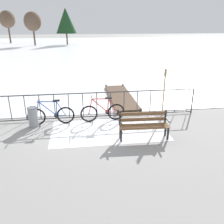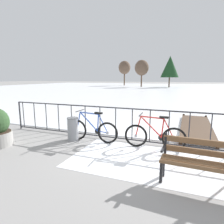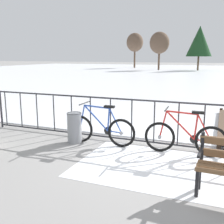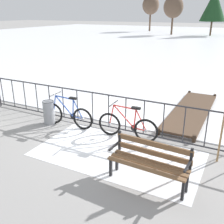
# 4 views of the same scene
# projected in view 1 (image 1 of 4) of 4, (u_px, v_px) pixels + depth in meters

# --- Properties ---
(ground_plane) EXTENTS (160.00, 160.00, 0.00)m
(ground_plane) POSITION_uv_depth(u_px,v_px,m) (84.00, 119.00, 9.12)
(ground_plane) COLOR gray
(frozen_pond) EXTENTS (80.00, 56.00, 0.03)m
(frozen_pond) POSITION_uv_depth(u_px,v_px,m) (79.00, 48.00, 35.37)
(frozen_pond) COLOR white
(frozen_pond) RESTS_ON ground
(snow_patch) EXTENTS (3.99, 2.13, 0.01)m
(snow_patch) POSITION_uv_depth(u_px,v_px,m) (109.00, 130.00, 8.12)
(snow_patch) COLOR white
(snow_patch) RESTS_ON ground
(railing_fence) EXTENTS (9.06, 0.06, 1.07)m
(railing_fence) POSITION_uv_depth(u_px,v_px,m) (83.00, 105.00, 8.92)
(railing_fence) COLOR #2D2D33
(railing_fence) RESTS_ON ground
(bicycle_near_railing) EXTENTS (1.71, 0.52, 0.97)m
(bicycle_near_railing) POSITION_uv_depth(u_px,v_px,m) (103.00, 112.00, 8.79)
(bicycle_near_railing) COLOR black
(bicycle_near_railing) RESTS_ON ground
(bicycle_second) EXTENTS (1.71, 0.52, 0.97)m
(bicycle_second) POSITION_uv_depth(u_px,v_px,m) (51.00, 115.00, 8.49)
(bicycle_second) COLOR black
(bicycle_second) RESTS_ON ground
(park_bench) EXTENTS (1.62, 0.56, 0.89)m
(park_bench) POSITION_uv_depth(u_px,v_px,m) (144.00, 123.00, 7.46)
(park_bench) COLOR brown
(park_bench) RESTS_ON ground
(trash_bin) EXTENTS (0.35, 0.35, 0.73)m
(trash_bin) POSITION_uv_depth(u_px,v_px,m) (33.00, 117.00, 8.31)
(trash_bin) COLOR gray
(trash_bin) RESTS_ON ground
(oar_upright) EXTENTS (0.04, 0.16, 1.98)m
(oar_upright) POSITION_uv_depth(u_px,v_px,m) (164.00, 91.00, 8.70)
(oar_upright) COLOR #937047
(oar_upright) RESTS_ON ground
(wooden_dock) EXTENTS (1.10, 4.23, 0.20)m
(wooden_dock) POSITION_uv_depth(u_px,v_px,m) (121.00, 96.00, 11.51)
(wooden_dock) COLOR #4C3828
(wooden_dock) RESTS_ON ground
(tree_far_west) EXTENTS (2.84, 2.84, 5.86)m
(tree_far_west) POSITION_uv_depth(u_px,v_px,m) (7.00, 19.00, 42.86)
(tree_far_west) COLOR brown
(tree_far_west) RESTS_ON ground
(tree_west_mid) EXTENTS (2.81, 2.81, 5.43)m
(tree_west_mid) POSITION_uv_depth(u_px,v_px,m) (33.00, 22.00, 38.27)
(tree_west_mid) COLOR brown
(tree_west_mid) RESTS_ON ground
(tree_centre) EXTENTS (3.53, 3.53, 6.10)m
(tree_centre) POSITION_uv_depth(u_px,v_px,m) (66.00, 21.00, 39.61)
(tree_centre) COLOR brown
(tree_centre) RESTS_ON ground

